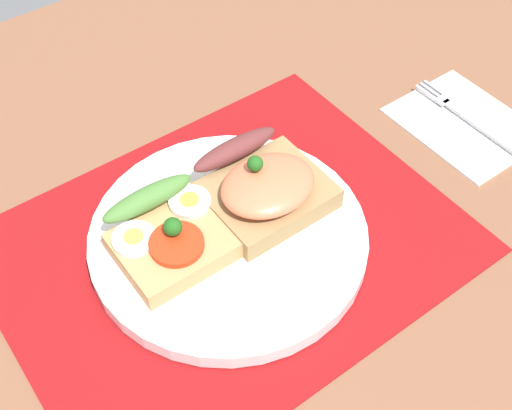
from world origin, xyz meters
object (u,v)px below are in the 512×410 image
sandwich_salmon (263,186)px  napkin (465,123)px  sandwich_egg_tomato (170,234)px  fork (467,117)px  plate (229,237)px

sandwich_salmon → napkin: 24.80cm
sandwich_egg_tomato → fork: sandwich_egg_tomato is taller
plate → napkin: (28.88, -1.66, -0.79)cm
sandwich_egg_tomato → sandwich_salmon: bearing=-4.7°
sandwich_egg_tomato → sandwich_salmon: (9.18, -0.75, 0.66)cm
napkin → fork: size_ratio=0.93×
napkin → fork: 0.63cm
sandwich_egg_tomato → fork: 34.22cm
plate → sandwich_salmon: sandwich_salmon is taller
sandwich_egg_tomato → napkin: sandwich_egg_tomato is taller
sandwich_salmon → plate: bearing=-167.8°
plate → sandwich_salmon: 5.43cm
sandwich_egg_tomato → sandwich_salmon: size_ratio=0.94×
plate → fork: plate is taller
plate → fork: bearing=-3.0°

